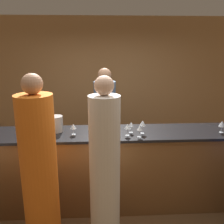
{
  "coord_description": "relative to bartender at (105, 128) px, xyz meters",
  "views": [
    {
      "loc": [
        -0.23,
        -3.14,
        2.22
      ],
      "look_at": [
        -0.05,
        0.1,
        1.34
      ],
      "focal_mm": 40.0,
      "sensor_mm": 36.0,
      "label": 1
    }
  ],
  "objects": [
    {
      "name": "ground_plane",
      "position": [
        0.13,
        -0.86,
        -0.87
      ],
      "size": [
        14.0,
        14.0,
        0.0
      ],
      "primitive_type": "plane",
      "color": "brown"
    },
    {
      "name": "back_wall",
      "position": [
        0.13,
        1.44,
        0.53
      ],
      "size": [
        8.0,
        0.06,
        2.8
      ],
      "color": "#A37547",
      "rests_on": "ground_plane"
    },
    {
      "name": "bar_counter",
      "position": [
        0.13,
        -0.86,
        -0.32
      ],
      "size": [
        3.48,
        0.65,
        1.09
      ],
      "color": "brown",
      "rests_on": "ground_plane"
    },
    {
      "name": "bartender",
      "position": [
        0.0,
        0.0,
        0.0
      ],
      "size": [
        0.36,
        0.36,
        1.86
      ],
      "rotation": [
        0.0,
        0.0,
        3.14
      ],
      "color": "#4C6B93",
      "rests_on": "ground_plane"
    },
    {
      "name": "guest_1",
      "position": [
        -0.05,
        -1.64,
        0.05
      ],
      "size": [
        0.32,
        0.32,
        1.94
      ],
      "color": "silver",
      "rests_on": "ground_plane"
    },
    {
      "name": "guest_2",
      "position": [
        -0.73,
        -1.63,
        0.05
      ],
      "size": [
        0.37,
        0.37,
        1.97
      ],
      "color": "orange",
      "rests_on": "ground_plane"
    },
    {
      "name": "wine_bottle_0",
      "position": [
        -1.01,
        -0.87,
        0.33
      ],
      "size": [
        0.07,
        0.07,
        0.27
      ],
      "color": "black",
      "rests_on": "bar_counter"
    },
    {
      "name": "wine_bottle_2",
      "position": [
        -0.07,
        -0.99,
        0.33
      ],
      "size": [
        0.08,
        0.08,
        0.27
      ],
      "color": "black",
      "rests_on": "bar_counter"
    },
    {
      "name": "ice_bucket",
      "position": [
        -0.67,
        -0.79,
        0.33
      ],
      "size": [
        0.18,
        0.18,
        0.21
      ],
      "color": "#9E9993",
      "rests_on": "bar_counter"
    },
    {
      "name": "wine_glass_0",
      "position": [
        0.26,
        -1.0,
        0.35
      ],
      "size": [
        0.08,
        0.08,
        0.16
      ],
      "color": "silver",
      "rests_on": "bar_counter"
    },
    {
      "name": "wine_glass_1",
      "position": [
        0.4,
        -1.07,
        0.35
      ],
      "size": [
        0.07,
        0.07,
        0.16
      ],
      "color": "silver",
      "rests_on": "bar_counter"
    },
    {
      "name": "wine_glass_2",
      "position": [
        1.51,
        -0.96,
        0.35
      ],
      "size": [
        0.08,
        0.08,
        0.16
      ],
      "color": "silver",
      "rests_on": "bar_counter"
    },
    {
      "name": "wine_glass_3",
      "position": [
        0.46,
        -0.93,
        0.37
      ],
      "size": [
        0.08,
        0.08,
        0.18
      ],
      "color": "silver",
      "rests_on": "bar_counter"
    },
    {
      "name": "wine_glass_4",
      "position": [
        -0.43,
        -0.92,
        0.34
      ],
      "size": [
        0.08,
        0.08,
        0.15
      ],
      "color": "silver",
      "rests_on": "bar_counter"
    },
    {
      "name": "wine_glass_5",
      "position": [
        0.32,
        -0.9,
        0.34
      ],
      "size": [
        0.07,
        0.07,
        0.15
      ],
      "color": "silver",
      "rests_on": "bar_counter"
    }
  ]
}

